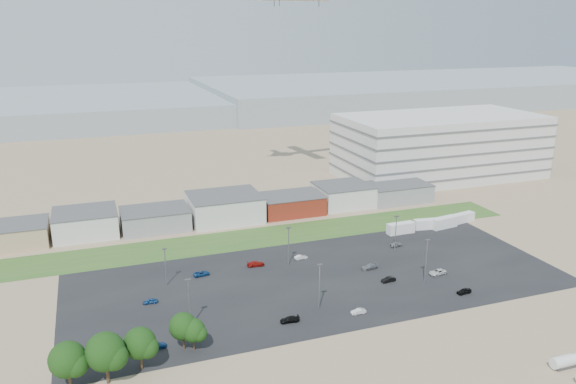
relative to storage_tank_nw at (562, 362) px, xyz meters
name	(u,v)px	position (x,y,z in m)	size (l,w,h in m)	color
ground	(334,321)	(-31.99, 29.23, -1.28)	(700.00, 700.00, 0.00)	#91765C
parking_lot	(319,279)	(-26.99, 49.23, -1.28)	(120.00, 50.00, 0.01)	black
grass_strip	(261,237)	(-31.99, 81.23, -1.27)	(160.00, 16.00, 0.02)	#305A21
hills_backdrop	(207,103)	(8.01, 344.23, 3.22)	(700.00, 200.00, 9.00)	gray
building_row	(190,211)	(-48.99, 100.23, 2.72)	(170.00, 20.00, 8.00)	silver
parking_garage	(439,146)	(58.01, 124.23, 11.22)	(80.00, 40.00, 25.00)	silver
storage_tank_nw	(562,362)	(0.00, 0.00, 0.00)	(4.27, 2.14, 2.56)	silver
storage_tank_ne	(569,361)	(1.38, -0.05, -0.07)	(4.03, 2.02, 2.42)	silver
box_trailer_a	(401,228)	(8.33, 70.14, 0.31)	(8.47, 2.65, 3.17)	silver
box_trailer_b	(427,224)	(17.87, 70.92, 0.20)	(7.92, 2.47, 2.97)	silver
box_trailer_c	(444,222)	(23.38, 69.90, 0.36)	(8.73, 2.73, 3.27)	silver
box_trailer_d	(463,218)	(32.23, 72.22, 0.16)	(7.67, 2.40, 2.88)	silver
tree_far_left	(68,363)	(-83.73, 23.73, 3.75)	(6.70, 6.70, 10.06)	black
tree_left	(106,356)	(-77.62, 23.26, 4.16)	(7.26, 7.26, 10.89)	black
tree_mid	(140,346)	(-71.72, 25.48, 3.39)	(6.22, 6.22, 9.33)	black
tree_right	(183,329)	(-63.37, 29.55, 2.98)	(5.69, 5.69, 8.53)	black
tree_near	(193,333)	(-61.66, 28.46, 2.43)	(4.95, 4.95, 7.42)	black
lightpole_front_l	(189,303)	(-60.74, 37.31, 4.07)	(1.26, 0.52, 10.71)	slate
lightpole_front_m	(319,287)	(-32.79, 35.44, 4.00)	(1.24, 0.52, 10.56)	slate
lightpole_front_r	(426,261)	(-3.49, 39.11, 4.19)	(1.29, 0.54, 10.94)	slate
lightpole_back_l	(166,267)	(-62.53, 58.58, 3.44)	(1.11, 0.46, 9.44)	slate
lightpole_back_m	(289,246)	(-31.05, 59.83, 3.89)	(1.22, 0.51, 10.34)	slate
lightpole_back_r	(396,234)	(-0.32, 58.67, 3.80)	(1.20, 0.50, 10.16)	slate
parked_car_0	(438,272)	(1.91, 41.60, -0.65)	(2.10, 4.55, 1.27)	silver
parked_car_1	(388,279)	(-11.71, 42.10, -0.68)	(1.27, 3.64, 1.20)	black
parked_car_2	(464,291)	(1.63, 30.65, -0.66)	(1.46, 3.63, 1.24)	black
parked_car_3	(290,319)	(-40.82, 32.19, -0.69)	(1.66, 4.09, 1.19)	black
parked_car_5	(150,301)	(-67.33, 50.52, -0.73)	(1.31, 3.25, 1.11)	navy
parked_car_6	(256,264)	(-39.30, 61.91, -0.63)	(1.84, 4.52, 1.31)	maroon
parked_car_8	(396,245)	(1.62, 61.28, -0.66)	(1.46, 3.63, 1.24)	#A5A5AA
parked_car_9	(201,274)	(-53.63, 60.95, -0.71)	(1.90, 4.12, 1.15)	navy
parked_car_10	(156,345)	(-68.42, 31.59, -0.69)	(1.66, 4.07, 1.18)	navy
parked_car_11	(301,257)	(-26.68, 62.17, -0.72)	(1.19, 3.43, 1.13)	silver
parked_car_12	(369,267)	(-12.57, 50.32, -0.65)	(1.76, 4.34, 1.26)	#A5A5AA
parked_car_13	(358,311)	(-25.68, 30.48, -0.74)	(1.15, 3.30, 1.09)	silver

